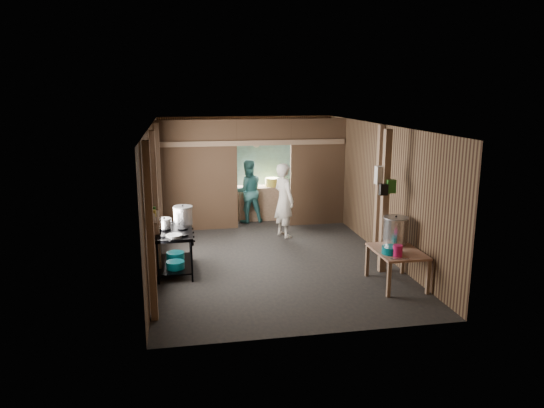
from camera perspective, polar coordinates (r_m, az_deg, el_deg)
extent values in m
cube|color=black|center=(10.35, -0.20, -5.71)|extent=(4.50, 7.00, 0.00)
cube|color=#2B2B2B|center=(9.85, -0.21, 8.80)|extent=(4.50, 7.00, 0.00)
cube|color=brown|center=(13.43, -2.88, 4.24)|extent=(4.50, 0.00, 2.60)
cube|color=brown|center=(6.70, 5.15, -4.42)|extent=(4.50, 0.00, 2.60)
cube|color=brown|center=(9.88, -13.16, 0.86)|extent=(0.00, 7.00, 2.60)
cube|color=brown|center=(10.64, 11.80, 1.77)|extent=(0.00, 7.00, 2.60)
cube|color=#4D3726|center=(12.03, -8.32, 3.14)|extent=(1.85, 0.10, 2.60)
cube|color=#4D3726|center=(12.48, 5.13, 3.56)|extent=(1.35, 0.10, 2.60)
cube|color=#4D3726|center=(12.07, -0.91, 8.09)|extent=(1.30, 0.10, 0.60)
cube|color=#7ABCB6|center=(13.37, -2.84, 3.99)|extent=(4.40, 0.06, 2.50)
cube|color=#99795B|center=(13.09, -1.21, 0.14)|extent=(1.20, 0.50, 0.85)
cylinder|color=beige|center=(13.29, -1.77, 6.77)|extent=(0.20, 0.03, 0.20)
cube|color=#99795B|center=(7.35, -13.46, -3.19)|extent=(0.10, 0.12, 2.60)
cube|color=#99795B|center=(9.09, -12.93, -0.13)|extent=(0.10, 0.12, 2.60)
cube|color=#99795B|center=(11.05, -12.54, 2.13)|extent=(0.10, 0.12, 2.60)
cube|color=#99795B|center=(10.44, 11.86, 1.55)|extent=(0.10, 0.12, 2.60)
cube|color=#99795B|center=(9.32, 12.52, 0.19)|extent=(0.12, 0.12, 2.60)
cube|color=#99795B|center=(12.01, -2.05, 6.86)|extent=(4.40, 0.12, 0.12)
cylinder|color=gray|center=(10.21, -12.94, 3.25)|extent=(0.03, 0.34, 0.34)
cylinder|color=black|center=(10.62, -12.84, 3.06)|extent=(0.03, 0.30, 0.30)
cube|color=#99795B|center=(7.80, -13.11, -1.49)|extent=(0.14, 0.80, 0.03)
cylinder|color=beige|center=(7.54, -13.21, -1.47)|extent=(0.07, 0.07, 0.10)
cylinder|color=gold|center=(7.79, -13.13, -1.02)|extent=(0.08, 0.08, 0.10)
cylinder|color=#266920|center=(8.00, -13.07, -0.66)|extent=(0.06, 0.06, 0.10)
cube|color=beige|center=(9.28, 12.18, 3.18)|extent=(0.22, 0.15, 0.32)
cube|color=#266920|center=(9.23, 13.15, 1.95)|extent=(0.16, 0.12, 0.24)
cube|color=black|center=(9.17, 12.38, 1.60)|extent=(0.14, 0.10, 0.20)
cylinder|color=#05626D|center=(9.28, -10.76, -6.71)|extent=(0.32, 0.32, 0.13)
cylinder|color=#05626D|center=(9.77, -10.76, -5.71)|extent=(0.33, 0.33, 0.13)
cylinder|color=#05626D|center=(8.68, 13.25, -5.03)|extent=(0.41, 0.41, 0.12)
cylinder|color=#C9165B|center=(8.56, 13.89, -5.10)|extent=(0.19, 0.19, 0.19)
cube|color=silver|center=(8.45, 14.12, -5.98)|extent=(0.30, 0.10, 0.01)
cylinder|color=gold|center=(13.04, 0.05, 2.47)|extent=(0.38, 0.38, 0.21)
cylinder|color=#C0324A|center=(12.95, -2.63, 2.20)|extent=(0.11, 0.11, 0.13)
imported|color=beige|center=(11.44, 1.35, 0.43)|extent=(0.61, 0.72, 1.68)
imported|color=teal|center=(12.72, -2.72, 1.43)|extent=(0.83, 0.68, 1.58)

